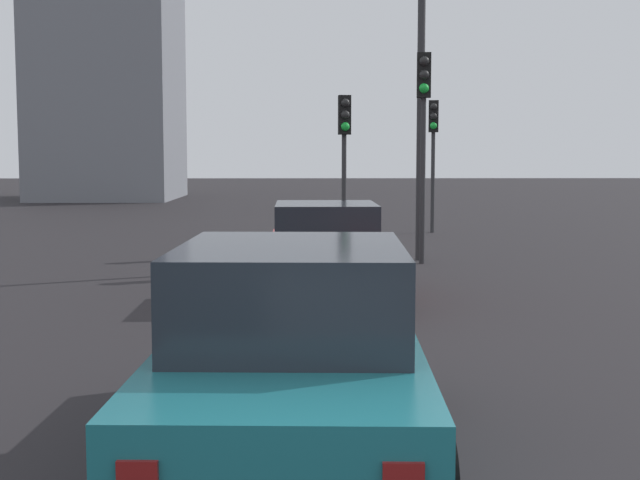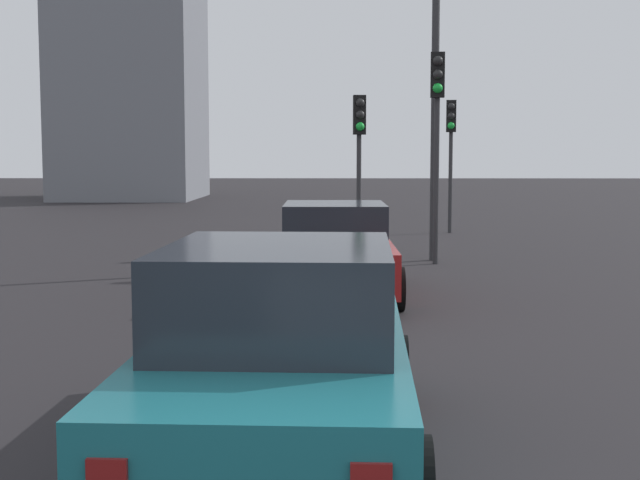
% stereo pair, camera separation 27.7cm
% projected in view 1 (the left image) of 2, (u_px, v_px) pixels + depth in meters
% --- Properties ---
extents(car_red_lead, '(4.29, 2.00, 1.49)m').
position_uv_depth(car_red_lead, '(326.00, 251.00, 14.01)').
color(car_red_lead, maroon).
rests_on(car_red_lead, ground_plane).
extents(car_teal_second, '(4.68, 2.11, 1.62)m').
position_uv_depth(car_teal_second, '(293.00, 358.00, 6.47)').
color(car_teal_second, '#19606B').
rests_on(car_teal_second, ground_plane).
extents(traffic_light_near_left, '(0.33, 0.30, 3.78)m').
position_uv_depth(traffic_light_near_left, '(433.00, 138.00, 25.31)').
color(traffic_light_near_left, '#2D2D30').
rests_on(traffic_light_near_left, ground_plane).
extents(traffic_light_near_right, '(0.32, 0.30, 4.29)m').
position_uv_depth(traffic_light_near_right, '(423.00, 113.00, 17.99)').
color(traffic_light_near_right, '#2D2D30').
rests_on(traffic_light_near_right, ground_plane).
extents(traffic_light_far_left, '(0.32, 0.30, 3.60)m').
position_uv_depth(traffic_light_far_left, '(345.00, 139.00, 20.48)').
color(traffic_light_far_left, '#2D2D30').
rests_on(traffic_light_far_left, ground_plane).
extents(street_lamp_kerbside, '(0.56, 0.36, 6.70)m').
position_uv_depth(street_lamp_kerbside, '(421.00, 71.00, 18.59)').
color(street_lamp_kerbside, '#2D2D30').
rests_on(street_lamp_kerbside, ground_plane).
extents(building_facade_left, '(8.18, 6.67, 13.48)m').
position_uv_depth(building_facade_left, '(108.00, 64.00, 44.57)').
color(building_facade_left, slate).
rests_on(building_facade_left, ground_plane).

